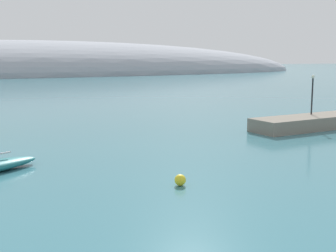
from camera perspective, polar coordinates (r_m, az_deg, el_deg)
distant_ridge at (r=190.76m, az=-17.57°, el=6.19°), size 249.15×70.33×26.35m
mooring_buoy_yellow at (r=26.81m, az=1.53°, el=-6.73°), size 0.67×0.67×0.67m
harbor_lamp_post at (r=50.23m, az=17.52°, el=4.29°), size 0.36×0.36×4.14m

